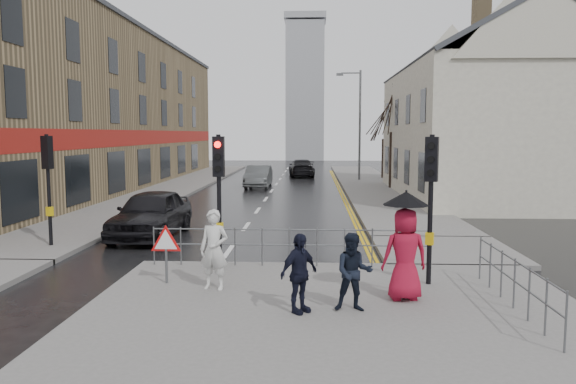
# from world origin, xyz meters

# --- Properties ---
(ground) EXTENTS (120.00, 120.00, 0.00)m
(ground) POSITION_xyz_m (0.00, 0.00, 0.00)
(ground) COLOR black
(ground) RESTS_ON ground
(near_pavement) EXTENTS (10.00, 9.00, 0.14)m
(near_pavement) POSITION_xyz_m (3.00, -3.50, 0.07)
(near_pavement) COLOR #605E5B
(near_pavement) RESTS_ON ground
(left_pavement) EXTENTS (4.00, 44.00, 0.14)m
(left_pavement) POSITION_xyz_m (-6.50, 23.00, 0.07)
(left_pavement) COLOR #605E5B
(left_pavement) RESTS_ON ground
(right_pavement) EXTENTS (4.00, 40.00, 0.14)m
(right_pavement) POSITION_xyz_m (6.50, 25.00, 0.07)
(right_pavement) COLOR #605E5B
(right_pavement) RESTS_ON ground
(pavement_bridge_right) EXTENTS (4.00, 4.20, 0.14)m
(pavement_bridge_right) POSITION_xyz_m (6.50, 3.00, 0.07)
(pavement_bridge_right) COLOR #605E5B
(pavement_bridge_right) RESTS_ON ground
(building_left_terrace) EXTENTS (8.00, 42.00, 10.00)m
(building_left_terrace) POSITION_xyz_m (-12.00, 22.00, 5.00)
(building_left_terrace) COLOR #8E7752
(building_left_terrace) RESTS_ON ground
(building_right_cream) EXTENTS (9.00, 16.40, 10.10)m
(building_right_cream) POSITION_xyz_m (12.00, 18.00, 4.78)
(building_right_cream) COLOR beige
(building_right_cream) RESTS_ON ground
(church_tower) EXTENTS (5.00, 5.00, 18.00)m
(church_tower) POSITION_xyz_m (1.50, 62.00, 9.00)
(church_tower) COLOR #96989E
(church_tower) RESTS_ON ground
(traffic_signal_near_left) EXTENTS (0.28, 0.27, 3.40)m
(traffic_signal_near_left) POSITION_xyz_m (0.20, 0.20, 2.46)
(traffic_signal_near_left) COLOR black
(traffic_signal_near_left) RESTS_ON near_pavement
(traffic_signal_near_right) EXTENTS (0.34, 0.33, 3.40)m
(traffic_signal_near_right) POSITION_xyz_m (5.20, -1.00, 2.46)
(traffic_signal_near_right) COLOR black
(traffic_signal_near_right) RESTS_ON near_pavement
(traffic_signal_far_left) EXTENTS (0.34, 0.33, 3.40)m
(traffic_signal_far_left) POSITION_xyz_m (-5.50, 3.00, 2.46)
(traffic_signal_far_left) COLOR black
(traffic_signal_far_left) RESTS_ON left_pavement
(guard_railing_front) EXTENTS (7.14, 0.04, 1.00)m
(guard_railing_front) POSITION_xyz_m (1.95, 0.60, 0.86)
(guard_railing_front) COLOR #595B5E
(guard_railing_front) RESTS_ON near_pavement
(guard_railing_side) EXTENTS (0.04, 4.54, 1.00)m
(guard_railing_side) POSITION_xyz_m (6.50, -2.75, 0.84)
(guard_railing_side) COLOR #595B5E
(guard_railing_side) RESTS_ON near_pavement
(warning_sign) EXTENTS (0.80, 0.07, 1.35)m
(warning_sign) POSITION_xyz_m (-0.80, -1.21, 1.04)
(warning_sign) COLOR #595B5E
(warning_sign) RESTS_ON near_pavement
(street_lamp) EXTENTS (1.83, 0.25, 8.00)m
(street_lamp) POSITION_xyz_m (5.82, 28.00, 4.71)
(street_lamp) COLOR #595B5E
(street_lamp) RESTS_ON right_pavement
(tree_near) EXTENTS (2.40, 2.40, 6.58)m
(tree_near) POSITION_xyz_m (7.50, 22.00, 5.14)
(tree_near) COLOR black
(tree_near) RESTS_ON right_pavement
(tree_far) EXTENTS (2.40, 2.40, 5.64)m
(tree_far) POSITION_xyz_m (8.00, 30.00, 4.42)
(tree_far) COLOR black
(tree_far) RESTS_ON right_pavement
(pedestrian_a) EXTENTS (0.72, 0.54, 1.77)m
(pedestrian_a) POSITION_xyz_m (0.38, -1.63, 1.03)
(pedestrian_a) COLOR silver
(pedestrian_a) RESTS_ON near_pavement
(pedestrian_b) EXTENTS (0.75, 0.59, 1.52)m
(pedestrian_b) POSITION_xyz_m (3.34, -3.04, 0.90)
(pedestrian_b) COLOR black
(pedestrian_b) RESTS_ON near_pavement
(pedestrian_with_umbrella) EXTENTS (1.01, 0.96, 2.25)m
(pedestrian_with_umbrella) POSITION_xyz_m (4.44, -2.25, 1.32)
(pedestrian_with_umbrella) COLOR maroon
(pedestrian_with_umbrella) RESTS_ON near_pavement
(pedestrian_d) EXTENTS (0.90, 0.90, 1.54)m
(pedestrian_d) POSITION_xyz_m (2.29, -3.19, 0.91)
(pedestrian_d) COLOR black
(pedestrian_d) RESTS_ON near_pavement
(car_parked) EXTENTS (2.15, 4.88, 1.63)m
(car_parked) POSITION_xyz_m (-3.02, 5.23, 0.82)
(car_parked) COLOR black
(car_parked) RESTS_ON ground
(car_mid) EXTENTS (1.58, 4.41, 1.45)m
(car_mid) POSITION_xyz_m (-1.04, 23.18, 0.72)
(car_mid) COLOR #474B4C
(car_mid) RESTS_ON ground
(car_far) EXTENTS (2.32, 5.03, 1.43)m
(car_far) POSITION_xyz_m (1.64, 32.55, 0.71)
(car_far) COLOR black
(car_far) RESTS_ON ground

